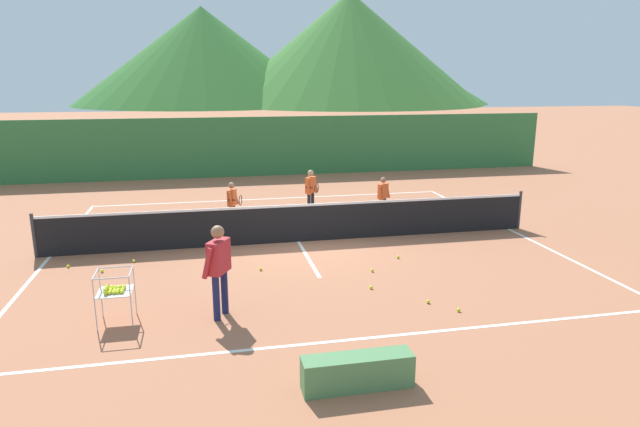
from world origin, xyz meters
The scene contains 26 objects.
ground_plane centered at (0.00, 0.00, 0.00)m, with size 120.00×120.00×0.00m, color #A86647.
line_baseline_near centered at (0.00, -5.47, 0.00)m, with size 11.72×0.08×0.01m, color white.
line_baseline_far centered at (0.00, 5.22, 0.00)m, with size 11.72×0.08×0.01m, color white.
line_sideline_west centered at (-5.86, 0.00, 0.00)m, with size 0.08×10.69×0.01m, color white.
line_sideline_east centered at (5.86, 0.00, 0.00)m, with size 0.08×10.69×0.01m, color white.
line_service_center centered at (0.00, 0.00, 0.00)m, with size 0.08×5.31×0.01m, color white.
tennis_net centered at (0.00, 0.00, 0.50)m, with size 12.37×0.08×1.05m.
instructor centered at (-2.07, -4.14, 0.98)m, with size 0.52×0.82×1.64m.
student_0 centered at (-1.54, 1.74, 0.76)m, with size 0.41×0.69×1.27m.
student_1 centered at (0.86, 2.76, 0.82)m, with size 0.47×0.73×1.37m.
student_2 centered at (2.84, 1.86, 0.74)m, with size 0.46×0.43×1.23m.
ball_cart centered at (-3.81, -4.01, 0.58)m, with size 0.58×0.58×0.90m.
tennis_ball_0 centered at (1.68, -4.35, 0.03)m, with size 0.07×0.07×0.07m, color yellow.
tennis_ball_1 centered at (2.07, -4.81, 0.03)m, with size 0.07×0.07×0.07m, color yellow.
tennis_ball_2 centered at (-1.15, -1.94, 0.03)m, with size 0.07×0.07×0.07m, color yellow.
tennis_ball_3 centered at (0.86, -3.45, 0.03)m, with size 0.07×0.07×0.07m, color yellow.
tennis_ball_4 centered at (-5.27, -0.89, 0.03)m, with size 0.07×0.07×0.07m, color yellow.
tennis_ball_5 centered at (2.03, -1.77, 0.03)m, with size 0.07×0.07×0.07m, color yellow.
tennis_ball_6 centered at (-4.49, -1.37, 0.03)m, with size 0.07×0.07×0.07m, color yellow.
tennis_ball_7 centered at (1.18, -2.52, 0.03)m, with size 0.07×0.07×0.07m, color yellow.
tennis_ball_8 centered at (-3.90, -0.82, 0.03)m, with size 0.07×0.07×0.07m, color yellow.
windscreen_fence centered at (0.00, 9.89, 1.24)m, with size 25.78×0.08×2.48m, color #33753D.
courtside_bench centered at (-0.36, -6.80, 0.23)m, with size 1.50×0.36×0.46m, color #4C7F4C.
hill_0 centered at (-1.87, 77.90, 7.42)m, with size 39.91×39.91×14.84m, color #2D6628.
hill_1 centered at (20.58, 73.30, 8.49)m, with size 41.75×41.75×16.98m, color #38702D.
hill_2 centered at (21.09, 79.46, 7.06)m, with size 48.09×48.09×14.12m, color #2D6628.
Camera 1 is at (-2.20, -13.13, 4.03)m, focal length 30.73 mm.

